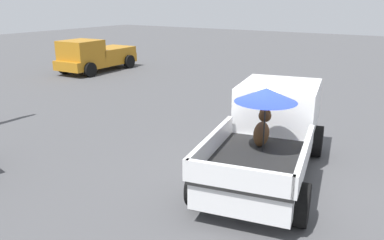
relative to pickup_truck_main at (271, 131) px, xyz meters
The scene contains 3 objects.
ground_plane 1.07m from the pickup_truck_main, 168.85° to the right, with size 80.00×80.00×0.00m, color #4C4C4F.
pickup_truck_main is the anchor object (origin of this frame).
pickup_truck_red 15.09m from the pickup_truck_main, 61.36° to the left, with size 4.87×2.32×1.80m.
Camera 1 is at (-7.80, -3.01, 3.90)m, focal length 36.65 mm.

